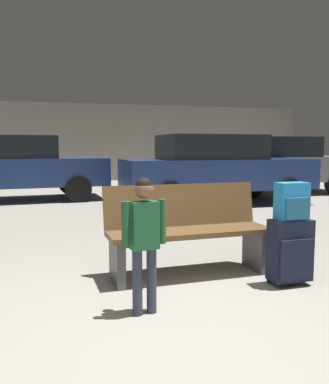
{
  "coord_description": "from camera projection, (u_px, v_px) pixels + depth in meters",
  "views": [
    {
      "loc": [
        -0.73,
        -2.28,
        1.27
      ],
      "look_at": [
        0.27,
        1.3,
        0.85
      ],
      "focal_mm": 38.25,
      "sensor_mm": 36.0,
      "label": 1
    }
  ],
  "objects": [
    {
      "name": "ground_plane",
      "position": [
        102.0,
        231.0,
        6.35
      ],
      "size": [
        18.0,
        18.0,
        0.1
      ],
      "primitive_type": "cube",
      "color": "gray"
    },
    {
      "name": "garage_back_wall",
      "position": [
        71.0,
        142.0,
        14.67
      ],
      "size": [
        18.0,
        0.12,
        2.8
      ],
      "primitive_type": "cube",
      "color": "gray",
      "rests_on": "ground_plane"
    },
    {
      "name": "bench",
      "position": [
        187.0,
        230.0,
        4.03
      ],
      "size": [
        1.62,
        0.59,
        0.89
      ],
      "color": "brown",
      "rests_on": "ground_plane"
    },
    {
      "name": "suitcase",
      "position": [
        290.0,
        251.0,
        3.73
      ],
      "size": [
        0.39,
        0.24,
        0.6
      ],
      "color": "#191E33",
      "rests_on": "ground_plane"
    },
    {
      "name": "backpack_bright",
      "position": [
        292.0,
        202.0,
        3.68
      ],
      "size": [
        0.28,
        0.19,
        0.34
      ],
      "color": "#268CD8",
      "rests_on": "suitcase"
    },
    {
      "name": "child",
      "position": [
        144.0,
        231.0,
        3.04
      ],
      "size": [
        0.35,
        0.2,
        1.04
      ],
      "color": "#33384C",
      "rests_on": "ground_plane"
    },
    {
      "name": "parked_car_far",
      "position": [
        15.0,
        166.0,
        9.53
      ],
      "size": [
        4.2,
        2.01,
        1.51
      ],
      "color": "navy",
      "rests_on": "ground_plane"
    },
    {
      "name": "parked_car_side",
      "position": [
        275.0,
        164.0,
        10.95
      ],
      "size": [
        4.12,
        1.83,
        1.51
      ],
      "color": "slate",
      "rests_on": "ground_plane"
    },
    {
      "name": "parked_car_near",
      "position": [
        214.0,
        167.0,
        8.98
      ],
      "size": [
        4.1,
        1.8,
        1.51
      ],
      "color": "navy",
      "rests_on": "ground_plane"
    }
  ]
}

